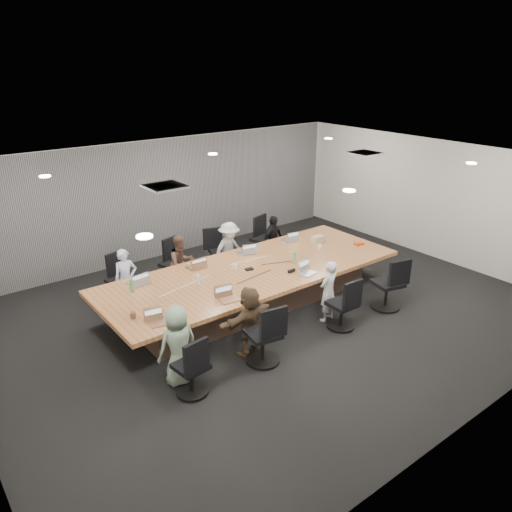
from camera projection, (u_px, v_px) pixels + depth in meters
floor at (269, 313)px, 9.52m from camera, size 10.00×8.00×0.00m
ceiling at (270, 168)px, 8.47m from camera, size 10.00×8.00×0.00m
wall_back at (165, 198)px, 11.94m from camera, size 10.00×0.00×2.80m
wall_front at (476, 337)px, 6.05m from camera, size 10.00×0.00×2.80m
wall_right at (433, 199)px, 11.82m from camera, size 0.00×8.00×2.80m
curtain at (166, 199)px, 11.88m from camera, size 9.80×0.04×2.80m
conference_table at (253, 285)px, 9.74m from camera, size 6.00×2.20×0.74m
chair_0 at (120, 284)px, 9.86m from camera, size 0.57×0.57×0.73m
chair_1 at (174, 268)px, 10.53m from camera, size 0.68×0.68×0.81m
chair_2 at (221, 255)px, 11.20m from camera, size 0.68×0.68×0.81m
chair_3 at (263, 242)px, 11.88m from camera, size 0.72×0.72×0.86m
chair_4 at (191, 371)px, 7.14m from camera, size 0.57×0.57×0.76m
chair_5 at (263, 338)px, 7.86m from camera, size 0.67×0.67×0.86m
chair_6 at (342, 308)px, 8.88m from camera, size 0.54×0.54×0.78m
chair_7 at (387, 287)px, 9.57m from camera, size 0.71×0.71×0.88m
person_0 at (126, 279)px, 9.51m from camera, size 0.48×0.35×1.20m
laptop_0 at (138, 282)px, 9.05m from camera, size 0.37×0.27×0.02m
person_1 at (181, 264)px, 10.19m from camera, size 0.64×0.52×1.23m
laptop_1 at (195, 266)px, 9.74m from camera, size 0.34×0.24×0.02m
person_2 at (229, 250)px, 10.86m from camera, size 0.87×0.58×1.26m
laptop_2 at (244, 252)px, 10.41m from camera, size 0.36×0.28×0.02m
person_3 at (273, 240)px, 11.56m from camera, size 0.74×0.45×1.17m
laptop_3 at (288, 240)px, 11.10m from camera, size 0.30×0.22×0.02m
person_4 at (178, 345)px, 7.30m from camera, size 0.62×0.41×1.27m
laptop_4 at (160, 323)px, 7.66m from camera, size 0.33×0.26×0.02m
person_5 at (250, 321)px, 8.05m from camera, size 1.13×0.50×1.18m
laptop_5 at (230, 300)px, 8.40m from camera, size 0.36×0.28×0.02m
person_6 at (328, 291)px, 9.07m from camera, size 0.47×0.35×1.17m
laptop_6 at (308, 273)px, 9.41m from camera, size 0.36×0.29×0.02m
bottle_green_left at (132, 286)px, 8.65m from camera, size 0.09×0.09×0.25m
bottle_green_right at (294, 258)px, 9.83m from camera, size 0.08×0.08×0.25m
bottle_clear at (198, 280)px, 8.89m from camera, size 0.07×0.07×0.21m
cup_white_far at (235, 266)px, 9.61m from camera, size 0.10×0.10×0.10m
cup_white_near at (320, 247)px, 10.58m from camera, size 0.11×0.11×0.11m
mug_brown at (133, 315)px, 7.81m from camera, size 0.10×0.10×0.10m
mic_left at (222, 290)px, 8.73m from camera, size 0.19×0.16×0.03m
mic_right at (249, 269)px, 9.58m from camera, size 0.17×0.13×0.03m
stapler at (291, 271)px, 9.47m from camera, size 0.16×0.04×0.06m
canvas_bag at (318, 239)px, 10.97m from camera, size 0.28×0.18×0.15m
snack_packet at (359, 244)px, 10.85m from camera, size 0.21×0.17×0.04m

